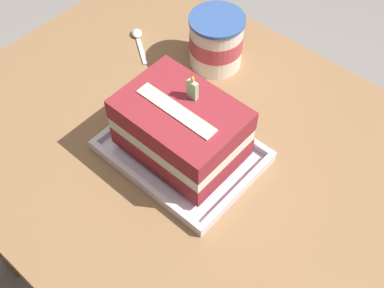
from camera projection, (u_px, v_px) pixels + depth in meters
name	position (u px, v px, depth m)	size (l,w,h in m)	color
ground_plane	(198.00, 287.00, 1.57)	(8.00, 8.00, 0.00)	gray
dining_table	(201.00, 181.00, 1.07)	(1.11, 0.79, 0.74)	olive
foil_tray	(182.00, 152.00, 0.97)	(0.30, 0.23, 0.02)	silver
birthday_cake	(181.00, 128.00, 0.91)	(0.22, 0.16, 0.17)	maroon
ice_cream_tub	(216.00, 41.00, 1.09)	(0.12, 0.12, 0.13)	silver
serving_spoon_by_bowls	(138.00, 37.00, 1.18)	(0.11, 0.08, 0.01)	silver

